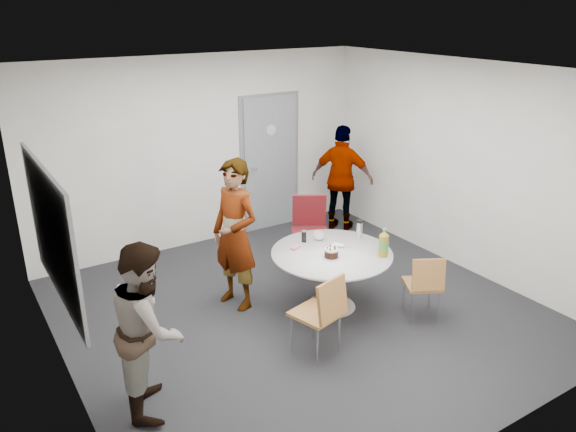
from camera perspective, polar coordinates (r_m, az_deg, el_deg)
floor at (r=6.55m, az=1.19°, el=-9.67°), size 5.00×5.00×0.00m
ceiling at (r=5.68m, az=1.40°, el=14.52°), size 5.00×5.00×0.00m
wall_back at (r=8.09m, az=-8.68°, el=6.45°), size 5.00×0.00×5.00m
wall_left at (r=5.12m, az=-22.68°, el=-3.54°), size 0.00×5.00×5.00m
wall_right at (r=7.60m, az=17.20°, el=4.83°), size 0.00×5.00×5.00m
wall_front at (r=4.31m, az=20.28°, el=-7.79°), size 5.00×0.00×5.00m
door at (r=8.64m, az=-1.85°, el=5.38°), size 1.02×0.17×2.12m
whiteboard at (r=5.28m, az=-22.84°, el=-1.69°), size 0.04×1.90×1.25m
table at (r=6.37m, az=4.74°, el=-4.41°), size 1.36×1.36×1.04m
chair_near_left at (r=5.55m, az=3.56°, el=-9.40°), size 0.51×0.54×0.88m
chair_near_right at (r=6.35m, az=13.73°, el=-6.50°), size 0.52×0.53×0.79m
chair_far at (r=7.37m, az=2.21°, el=-0.86°), size 0.65×0.67×0.98m
person_main at (r=6.35m, az=-5.40°, el=-1.92°), size 0.58×0.73×1.75m
person_left at (r=4.95m, az=-14.01°, el=-10.91°), size 0.81×0.91×1.54m
person_right at (r=8.60m, az=5.52°, el=3.78°), size 0.89×1.01×1.64m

